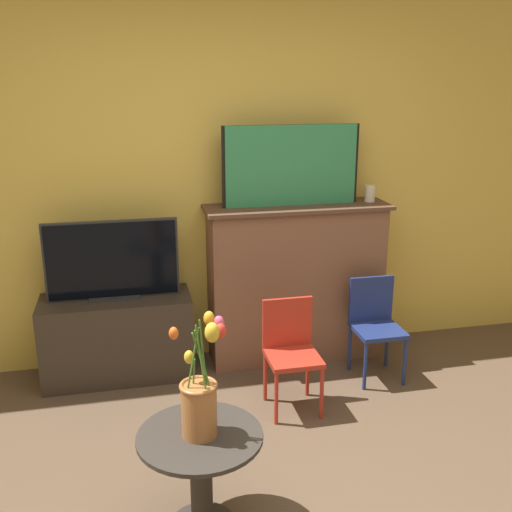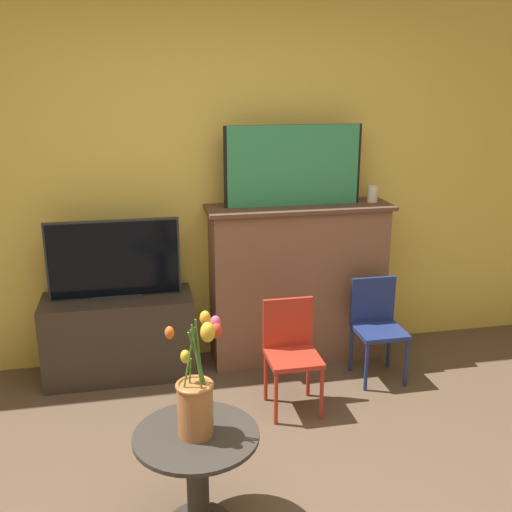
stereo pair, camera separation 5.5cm
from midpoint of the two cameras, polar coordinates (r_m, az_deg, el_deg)
The scene contains 10 objects.
wall_back at distance 4.17m, azimuth -4.51°, elevation 8.10°, with size 8.00×0.06×2.70m.
fireplace_mantel at distance 4.27m, azimuth 3.41°, elevation -2.36°, with size 1.28×0.39×1.13m.
painting at distance 4.07m, azimuth 3.00°, elevation 8.59°, with size 0.95×0.03×0.54m.
mantel_candle at distance 4.29m, azimuth 10.43°, elevation 5.87°, with size 0.07×0.07×0.11m.
tv_stand at distance 4.19m, azimuth -13.39°, elevation -7.56°, with size 0.99×0.41×0.57m.
tv_monitor at distance 4.00m, azimuth -13.91°, elevation -0.48°, with size 0.86×0.12×0.53m.
chair_red at distance 3.69m, azimuth 2.90°, elevation -8.66°, with size 0.31×0.31×0.68m.
chair_blue at distance 4.13m, azimuth 10.90°, elevation -6.09°, with size 0.31×0.31×0.68m.
side_table at distance 2.81m, azimuth -5.86°, elevation -19.42°, with size 0.55×0.55×0.49m.
vase_tulips at distance 2.62m, azimuth -5.95°, elevation -13.31°, with size 0.24×0.21×0.56m.
Camera 1 is at (-0.60, -1.95, 1.98)m, focal length 42.00 mm.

